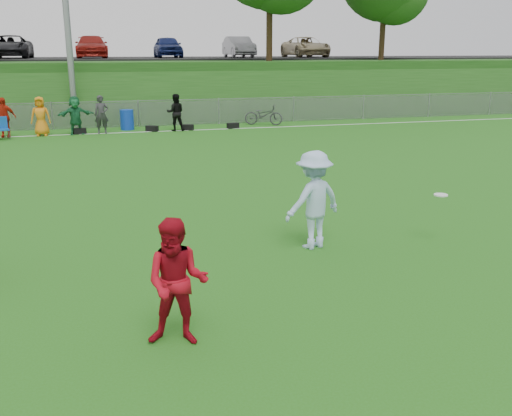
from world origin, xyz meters
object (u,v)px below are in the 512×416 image
object	(u,v)px
recycling_bin	(127,120)
player_red_center	(177,283)
bicycle	(264,115)
frisbee	(441,195)
player_blue	(314,200)

from	to	relation	value
recycling_bin	player_red_center	bearing A→B (deg)	-91.34
recycling_bin	bicycle	distance (m)	6.68
frisbee	bicycle	distance (m)	18.32
player_blue	recycling_bin	bearing A→B (deg)	-100.35
frisbee	bicycle	xyz separation A→B (m)	(1.73, 18.23, -0.46)
player_red_center	player_blue	xyz separation A→B (m)	(2.98, 3.02, 0.10)
player_red_center	frisbee	world-z (taller)	player_red_center
frisbee	bicycle	world-z (taller)	bicycle
player_blue	frisbee	world-z (taller)	player_blue
player_red_center	recycling_bin	world-z (taller)	player_red_center
player_blue	bicycle	distance (m)	18.32
player_red_center	recycling_bin	xyz separation A→B (m)	(0.49, 20.89, -0.37)
bicycle	player_blue	bearing A→B (deg)	-167.06
bicycle	player_red_center	bearing A→B (deg)	-172.81
frisbee	player_blue	bearing A→B (deg)	170.85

